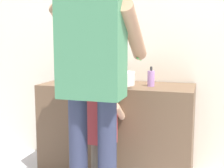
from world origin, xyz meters
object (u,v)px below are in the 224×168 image
at_px(soap_bottle, 151,78).
at_px(child_toddler, 102,127).
at_px(adult_parent, 93,59).
at_px(toothbrush_cup, 85,77).

height_order(soap_bottle, child_toddler, soap_bottle).
bearing_deg(soap_bottle, child_toddler, -129.18).
distance_m(child_toddler, adult_parent, 0.59).
bearing_deg(adult_parent, child_toddler, 96.17).
bearing_deg(toothbrush_cup, child_toddler, -54.17).
bearing_deg(toothbrush_cup, soap_bottle, -5.66).
bearing_deg(child_toddler, soap_bottle, 50.82).
relative_size(child_toddler, adult_parent, 0.52).
relative_size(soap_bottle, adult_parent, 0.09).
xyz_separation_m(toothbrush_cup, soap_bottle, (0.62, -0.06, 0.02)).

